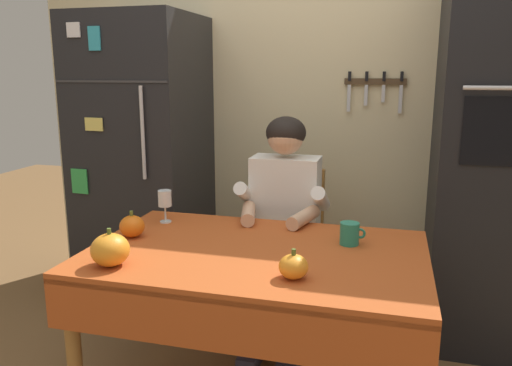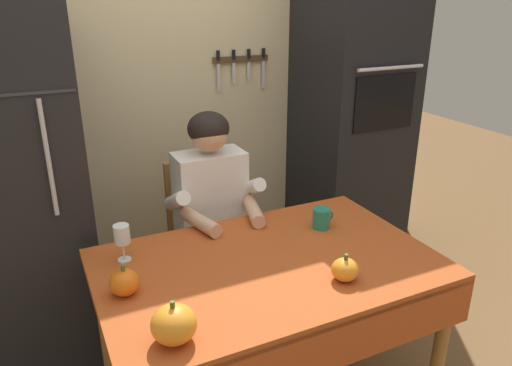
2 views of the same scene
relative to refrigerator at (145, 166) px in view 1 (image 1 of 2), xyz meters
name	(u,v)px [view 1 (image 1 of 2)]	position (x,y,z in m)	size (l,w,h in m)	color
back_wall_assembly	(316,100)	(1.00, 0.39, 0.40)	(3.70, 0.13, 2.60)	beige
refrigerator	(145,166)	(0.00, 0.00, 0.00)	(0.68, 0.71, 1.80)	black
wall_oven	(495,154)	(2.00, 0.04, 0.15)	(0.60, 0.64, 2.10)	black
dining_table	(255,271)	(0.95, -0.88, -0.24)	(1.40, 0.90, 0.74)	#9E6B33
chair_behind_person	(289,243)	(0.94, -0.09, -0.39)	(0.40, 0.40, 0.93)	#9E6B33
seated_person	(283,214)	(0.94, -0.28, -0.16)	(0.47, 0.55, 1.25)	#38384C
coffee_mug	(350,234)	(1.32, -0.69, -0.11)	(0.11, 0.08, 0.10)	#237F66
wine_glass	(165,200)	(0.41, -0.59, -0.05)	(0.07, 0.07, 0.16)	white
pumpkin_large	(132,226)	(0.36, -0.84, -0.11)	(0.11, 0.11, 0.12)	orange
pumpkin_medium	(293,267)	(1.16, -1.11, -0.11)	(0.11, 0.11, 0.11)	orange
pumpkin_small	(110,250)	(0.45, -1.17, -0.10)	(0.15, 0.15, 0.15)	orange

